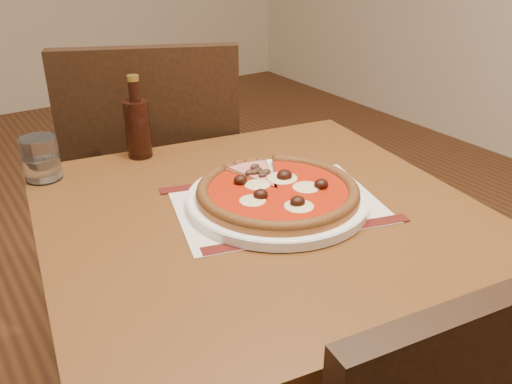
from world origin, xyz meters
TOP-DOWN VIEW (x-y plane):
  - table at (0.13, -0.40)m, footprint 0.91×0.91m
  - chair_far at (0.16, 0.21)m, footprint 0.61×0.61m
  - placemat at (0.16, -0.40)m, footprint 0.45×0.37m
  - plate at (0.16, -0.40)m, footprint 0.35×0.35m
  - pizza at (0.16, -0.40)m, footprint 0.31×0.31m
  - ham_slice at (0.18, -0.31)m, footprint 0.11×0.15m
  - water_glass at (-0.18, -0.03)m, footprint 0.09×0.09m
  - bottle at (0.04, -0.02)m, footprint 0.06×0.06m

SIDE VIEW (x-z plane):
  - chair_far at x=0.16m, z-range 0.07..1.04m
  - table at x=0.13m, z-range 0.27..1.02m
  - placemat at x=0.16m, z-range 0.75..0.75m
  - plate at x=0.16m, z-range 0.75..0.77m
  - ham_slice at x=0.18m, z-range 0.77..0.79m
  - pizza at x=0.16m, z-range 0.76..0.80m
  - water_glass at x=-0.18m, z-range 0.75..0.84m
  - bottle at x=0.04m, z-range 0.73..0.92m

